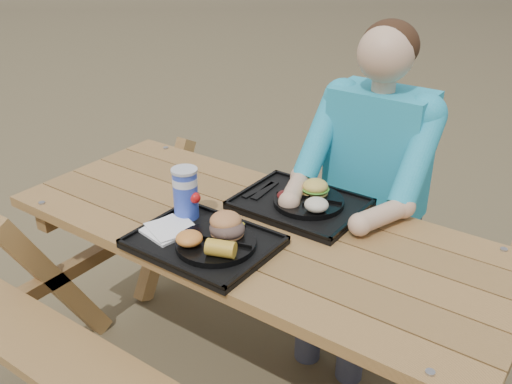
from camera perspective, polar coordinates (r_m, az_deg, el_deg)
The scene contains 18 objects.
ground at distance 2.46m, azimuth 0.00°, elevation -18.65°, with size 60.00×60.00×0.00m, color #999999.
picnic_table at distance 2.21m, azimuth 0.00°, elevation -11.79°, with size 1.80×1.49×0.75m, color #999999, non-canonical shape.
tray_near at distance 1.88m, azimuth -5.23°, elevation -5.11°, with size 0.45×0.35×0.02m, color black.
tray_far at distance 2.11m, azimuth 4.42°, elevation -1.32°, with size 0.45×0.35×0.02m, color black.
plate_near at distance 1.84m, azimuth -4.04°, elevation -5.18°, with size 0.26×0.26×0.02m, color black.
plate_far at distance 2.10m, azimuth 5.28°, elevation -0.95°, with size 0.26×0.26×0.02m, color black.
napkin_stack at distance 1.94m, azimuth -8.82°, elevation -3.66°, with size 0.15×0.15×0.02m, color white.
soda_cup at distance 1.99m, azimuth -7.05°, elevation -0.25°, with size 0.09×0.09×0.17m, color #1732B2.
condiment_bbq at distance 1.95m, azimuth -2.71°, elevation -3.03°, with size 0.05×0.05×0.03m, color #321005.
condiment_mustard at distance 1.92m, azimuth -1.72°, elevation -3.59°, with size 0.05×0.05×0.03m, color yellow.
sandwich at distance 1.84m, azimuth -2.92°, elevation -2.75°, with size 0.11×0.11×0.11m, color #BF7843, non-canonical shape.
mac_cheese at distance 1.81m, azimuth -6.70°, elevation -4.62°, with size 0.09×0.09×0.04m, color orange.
corn_cob at distance 1.75m, azimuth -3.54°, elevation -5.65°, with size 0.09×0.09×0.05m, color gold, non-canonical shape.
cutlery_far at distance 2.19m, azimuth 0.90°, elevation 0.16°, with size 0.03×0.17×0.01m, color black.
burger at distance 2.12m, azimuth 5.98°, elevation 0.88°, with size 0.10×0.10×0.09m, color gold, non-canonical shape.
baked_beans at distance 2.08m, azimuth 3.07°, elevation -0.36°, with size 0.07×0.07×0.03m, color #531011.
potato_salad at distance 2.01m, azimuth 6.07°, elevation -1.28°, with size 0.09×0.09×0.05m, color beige.
diner at distance 2.40m, azimuth 11.45°, elevation -1.38°, with size 0.48×0.84×1.28m, color #1DCCC0, non-canonical shape.
Camera 1 is at (1.00, -1.41, 1.75)m, focal length 40.00 mm.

